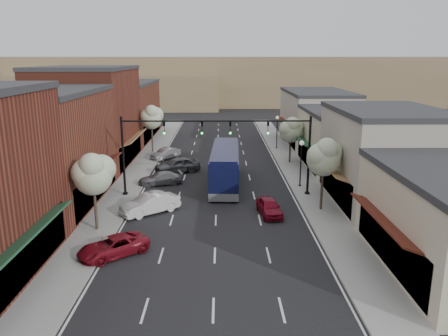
{
  "coord_description": "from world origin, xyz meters",
  "views": [
    {
      "loc": [
        0.36,
        -28.65,
        11.78
      ],
      "look_at": [
        0.68,
        9.2,
        2.2
      ],
      "focal_mm": 35.0,
      "sensor_mm": 36.0,
      "label": 1
    }
  ],
  "objects_px": {
    "parked_car_a": "(113,246)",
    "tree_right_near": "(324,156)",
    "red_hatchback": "(269,207)",
    "parked_car_d": "(177,165)",
    "tree_left_far": "(152,117)",
    "coach_bus": "(225,166)",
    "signal_mast_left": "(150,144)",
    "parked_car_c": "(160,178)",
    "lamp_post_near": "(301,156)",
    "parked_car_b": "(150,204)",
    "parked_car_e": "(166,154)",
    "tree_right_far": "(291,129)",
    "tree_left_near": "(93,173)",
    "signal_mast_right": "(282,144)",
    "lamp_post_far": "(277,127)"
  },
  "relations": [
    {
      "from": "signal_mast_left",
      "to": "lamp_post_near",
      "type": "distance_m",
      "value": 13.75
    },
    {
      "from": "coach_bus",
      "to": "parked_car_a",
      "type": "bearing_deg",
      "value": -112.4
    },
    {
      "from": "coach_bus",
      "to": "parked_car_a",
      "type": "height_order",
      "value": "coach_bus"
    },
    {
      "from": "parked_car_b",
      "to": "lamp_post_far",
      "type": "bearing_deg",
      "value": 114.04
    },
    {
      "from": "parked_car_e",
      "to": "lamp_post_near",
      "type": "bearing_deg",
      "value": -3.45
    },
    {
      "from": "parked_car_e",
      "to": "tree_left_far",
      "type": "bearing_deg",
      "value": 156.47
    },
    {
      "from": "signal_mast_right",
      "to": "tree_right_near",
      "type": "relative_size",
      "value": 1.38
    },
    {
      "from": "lamp_post_far",
      "to": "parked_car_b",
      "type": "height_order",
      "value": "lamp_post_far"
    },
    {
      "from": "tree_right_far",
      "to": "parked_car_a",
      "type": "bearing_deg",
      "value": -121.31
    },
    {
      "from": "tree_left_far",
      "to": "parked_car_e",
      "type": "bearing_deg",
      "value": -60.31
    },
    {
      "from": "tree_left_far",
      "to": "parked_car_a",
      "type": "height_order",
      "value": "tree_left_far"
    },
    {
      "from": "tree_right_far",
      "to": "coach_bus",
      "type": "bearing_deg",
      "value": -131.78
    },
    {
      "from": "tree_left_far",
      "to": "coach_bus",
      "type": "distance_m",
      "value": 17.27
    },
    {
      "from": "coach_bus",
      "to": "parked_car_b",
      "type": "xyz_separation_m",
      "value": [
        -5.93,
        -7.93,
        -1.08
      ]
    },
    {
      "from": "signal_mast_left",
      "to": "parked_car_a",
      "type": "relative_size",
      "value": 1.89
    },
    {
      "from": "tree_left_far",
      "to": "parked_car_a",
      "type": "relative_size",
      "value": 1.41
    },
    {
      "from": "lamp_post_near",
      "to": "parked_car_c",
      "type": "distance_m",
      "value": 13.44
    },
    {
      "from": "red_hatchback",
      "to": "parked_car_d",
      "type": "xyz_separation_m",
      "value": [
        -8.31,
        12.87,
        0.16
      ]
    },
    {
      "from": "lamp_post_near",
      "to": "lamp_post_far",
      "type": "height_order",
      "value": "same"
    },
    {
      "from": "tree_left_far",
      "to": "parked_car_e",
      "type": "distance_m",
      "value": 5.72
    },
    {
      "from": "signal_mast_left",
      "to": "parked_car_c",
      "type": "xyz_separation_m",
      "value": [
        0.23,
        3.5,
        -4.02
      ]
    },
    {
      "from": "tree_left_near",
      "to": "tree_left_far",
      "type": "distance_m",
      "value": 26.0
    },
    {
      "from": "parked_car_a",
      "to": "tree_right_near",
      "type": "bearing_deg",
      "value": 79.37
    },
    {
      "from": "tree_left_near",
      "to": "parked_car_c",
      "type": "xyz_separation_m",
      "value": [
        2.87,
        11.55,
        -3.61
      ]
    },
    {
      "from": "tree_right_near",
      "to": "parked_car_e",
      "type": "distance_m",
      "value": 23.76
    },
    {
      "from": "tree_right_near",
      "to": "red_hatchback",
      "type": "relative_size",
      "value": 1.57
    },
    {
      "from": "tree_right_near",
      "to": "parked_car_e",
      "type": "height_order",
      "value": "tree_right_near"
    },
    {
      "from": "coach_bus",
      "to": "parked_car_b",
      "type": "relative_size",
      "value": 2.49
    },
    {
      "from": "tree_right_near",
      "to": "red_hatchback",
      "type": "xyz_separation_m",
      "value": [
        -4.23,
        -0.82,
        -3.8
      ]
    },
    {
      "from": "lamp_post_near",
      "to": "red_hatchback",
      "type": "bearing_deg",
      "value": -116.57
    },
    {
      "from": "parked_car_c",
      "to": "parked_car_d",
      "type": "distance_m",
      "value": 4.66
    },
    {
      "from": "tree_right_near",
      "to": "parked_car_e",
      "type": "bearing_deg",
      "value": 128.33
    },
    {
      "from": "tree_right_far",
      "to": "coach_bus",
      "type": "distance_m",
      "value": 11.53
    },
    {
      "from": "tree_right_far",
      "to": "parked_car_e",
      "type": "bearing_deg",
      "value": 170.64
    },
    {
      "from": "tree_left_far",
      "to": "parked_car_e",
      "type": "relative_size",
      "value": 1.53
    },
    {
      "from": "lamp_post_far",
      "to": "parked_car_e",
      "type": "xyz_separation_m",
      "value": [
        -14.0,
        -5.66,
        -2.35
      ]
    },
    {
      "from": "coach_bus",
      "to": "parked_car_c",
      "type": "distance_m",
      "value": 6.31
    },
    {
      "from": "lamp_post_near",
      "to": "coach_bus",
      "type": "height_order",
      "value": "lamp_post_near"
    },
    {
      "from": "tree_left_far",
      "to": "tree_right_near",
      "type": "bearing_deg",
      "value": -52.96
    },
    {
      "from": "signal_mast_right",
      "to": "red_hatchback",
      "type": "bearing_deg",
      "value": -107.2
    },
    {
      "from": "signal_mast_left",
      "to": "parked_car_e",
      "type": "height_order",
      "value": "signal_mast_left"
    },
    {
      "from": "red_hatchback",
      "to": "parked_car_d",
      "type": "height_order",
      "value": "parked_car_d"
    },
    {
      "from": "tree_right_near",
      "to": "tree_left_near",
      "type": "xyz_separation_m",
      "value": [
        -16.6,
        -4.0,
        -0.23
      ]
    },
    {
      "from": "tree_right_near",
      "to": "tree_right_far",
      "type": "xyz_separation_m",
      "value": [
        0.0,
        16.0,
        -0.46
      ]
    },
    {
      "from": "signal_mast_left",
      "to": "coach_bus",
      "type": "bearing_deg",
      "value": 28.58
    },
    {
      "from": "lamp_post_near",
      "to": "parked_car_a",
      "type": "bearing_deg",
      "value": -134.05
    },
    {
      "from": "parked_car_b",
      "to": "parked_car_e",
      "type": "bearing_deg",
      "value": 145.19
    },
    {
      "from": "lamp_post_near",
      "to": "red_hatchback",
      "type": "distance_m",
      "value": 8.58
    },
    {
      "from": "tree_right_near",
      "to": "parked_car_a",
      "type": "distance_m",
      "value": 17.0
    },
    {
      "from": "lamp_post_near",
      "to": "parked_car_d",
      "type": "bearing_deg",
      "value": 155.39
    }
  ]
}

